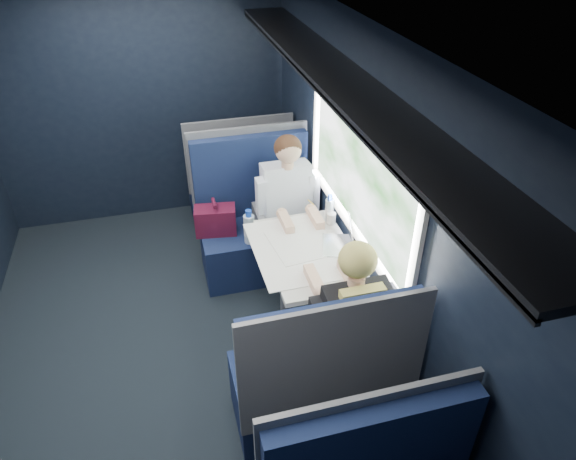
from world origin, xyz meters
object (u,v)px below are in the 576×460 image
object	(u,v)px
bottle_small	(329,209)
seat_row_front	(238,180)
cup	(331,218)
woman	(349,317)
table	(306,260)
seat_bay_near	(255,227)
man	(289,204)
laptop	(344,239)
seat_bay_far	(317,381)

from	to	relation	value
bottle_small	seat_row_front	bearing A→B (deg)	108.42
seat_row_front	cup	size ratio (longest dim) A/B	12.86
woman	bottle_small	distance (m)	1.09
table	seat_bay_near	size ratio (longest dim) A/B	0.79
table	man	bearing A→B (deg)	84.48
seat_bay_near	bottle_small	size ratio (longest dim) A/B	5.59
table	laptop	xyz separation A→B (m)	(0.29, -0.00, 0.14)
seat_bay_near	laptop	bearing A→B (deg)	-60.69
seat_bay_near	laptop	xyz separation A→B (m)	(0.49, -0.87, 0.38)
bottle_small	cup	world-z (taller)	bottle_small
seat_bay_far	woman	bearing A→B (deg)	33.82
seat_row_front	woman	distance (m)	2.54
bottle_small	seat_bay_far	bearing A→B (deg)	-111.31
bottle_small	cup	size ratio (longest dim) A/B	2.50
man	seat_row_front	bearing A→B (deg)	102.83
woman	laptop	size ratio (longest dim) A/B	3.92
woman	cup	world-z (taller)	woman
woman	seat_bay_far	bearing A→B (deg)	-146.18
table	seat_bay_far	world-z (taller)	seat_bay_far
seat_bay_near	cup	distance (m)	0.84
seat_row_front	woman	size ratio (longest dim) A/B	0.88
table	bottle_small	xyz separation A→B (m)	(0.30, 0.36, 0.18)
table	seat_bay_far	xyz separation A→B (m)	(-0.18, -0.87, -0.25)
table	man	distance (m)	0.70
table	bottle_small	bearing A→B (deg)	50.06
seat_row_front	woman	world-z (taller)	woman
table	woman	distance (m)	0.71
bottle_small	cup	xyz separation A→B (m)	(-0.00, -0.05, -0.05)
laptop	bottle_small	xyz separation A→B (m)	(0.01, 0.36, 0.04)
laptop	bottle_small	size ratio (longest dim) A/B	1.50
laptop	bottle_small	distance (m)	0.36
seat_bay_near	seat_row_front	bearing A→B (deg)	88.98
cup	woman	bearing A→B (deg)	-102.81
seat_bay_far	bottle_small	bearing A→B (deg)	68.69
seat_row_front	bottle_small	world-z (taller)	seat_row_front
seat_bay_near	cup	xyz separation A→B (m)	(0.50, -0.57, 0.36)
man	woman	distance (m)	1.41
woman	laptop	world-z (taller)	woman
table	laptop	world-z (taller)	laptop
laptop	cup	distance (m)	0.31
cup	bottle_small	bearing A→B (deg)	90.00
seat_bay_far	bottle_small	distance (m)	1.39
seat_bay_near	woman	bearing A→B (deg)	-80.42
seat_bay_near	woman	xyz separation A→B (m)	(0.27, -1.58, 0.31)
woman	bottle_small	xyz separation A→B (m)	(0.23, 1.06, 0.11)
cup	table	bearing A→B (deg)	-134.35
seat_bay_far	seat_bay_near	bearing A→B (deg)	90.54
man	laptop	size ratio (longest dim) A/B	3.92
woman	table	bearing A→B (deg)	95.45
seat_bay_near	seat_bay_far	bearing A→B (deg)	-89.46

